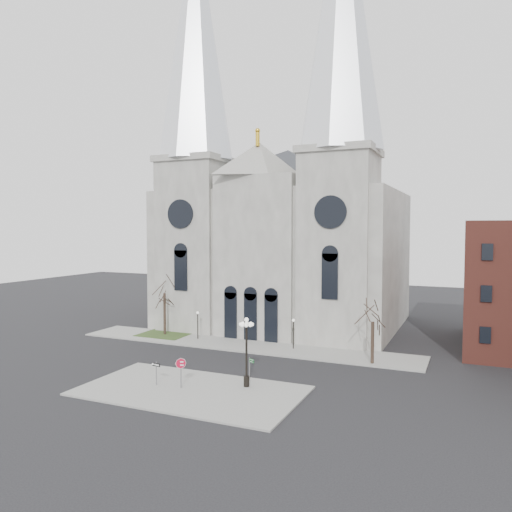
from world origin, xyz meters
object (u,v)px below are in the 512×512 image
at_px(globe_lamp, 246,343).
at_px(street_name_sign, 250,367).
at_px(one_way_sign, 156,369).
at_px(stop_sign, 181,366).

distance_m(globe_lamp, street_name_sign, 2.95).
bearing_deg(globe_lamp, street_name_sign, 104.10).
bearing_deg(street_name_sign, one_way_sign, -124.51).
xyz_separation_m(stop_sign, street_name_sign, (4.40, 4.08, -0.58)).
relative_size(one_way_sign, street_name_sign, 0.98).
bearing_deg(stop_sign, one_way_sign, 166.02).
height_order(stop_sign, globe_lamp, globe_lamp).
bearing_deg(one_way_sign, street_name_sign, 39.04).
relative_size(stop_sign, street_name_sign, 1.25).
height_order(globe_lamp, one_way_sign, globe_lamp).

